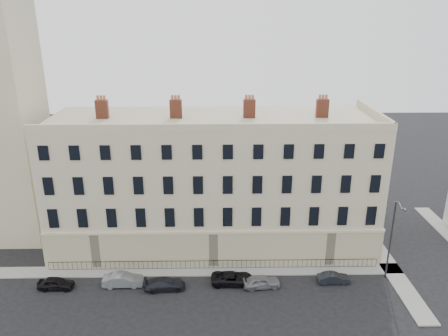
{
  "coord_description": "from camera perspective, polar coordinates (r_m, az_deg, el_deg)",
  "views": [
    {
      "loc": [
        -5.65,
        -34.84,
        26.15
      ],
      "look_at": [
        -4.8,
        10.0,
        9.85
      ],
      "focal_mm": 35.0,
      "sensor_mm": 36.0,
      "label": 1
    }
  ],
  "objects": [
    {
      "name": "streetlamp",
      "position": [
        47.2,
        21.06,
        -8.42
      ],
      "size": [
        0.47,
        1.85,
        8.6
      ],
      "rotation": [
        0.0,
        0.0,
        -0.17
      ],
      "color": "#313136",
      "rests_on": "ground"
    },
    {
      "name": "railings",
      "position": [
        47.69,
        -1.37,
        -12.49
      ],
      "size": [
        35.0,
        0.04,
        0.96
      ],
      "color": "black",
      "rests_on": "ground"
    },
    {
      "name": "terrace",
      "position": [
        50.39,
        -1.37,
        -1.75
      ],
      "size": [
        36.22,
        12.22,
        17.0
      ],
      "color": "beige",
      "rests_on": "ground"
    },
    {
      "name": "car_f",
      "position": [
        46.95,
        14.14,
        -13.77
      ],
      "size": [
        3.28,
        1.19,
        1.08
      ],
      "primitive_type": "imported",
      "rotation": [
        0.0,
        0.0,
        1.58
      ],
      "color": "black",
      "rests_on": "ground"
    },
    {
      "name": "car_e",
      "position": [
        45.09,
        4.92,
        -14.56
      ],
      "size": [
        3.89,
        1.92,
        1.28
      ],
      "primitive_type": "imported",
      "rotation": [
        0.0,
        0.0,
        1.68
      ],
      "color": "slate",
      "rests_on": "ground"
    },
    {
      "name": "car_d",
      "position": [
        45.45,
        1.16,
        -14.22
      ],
      "size": [
        4.42,
        2.11,
        1.22
      ],
      "primitive_type": "imported",
      "rotation": [
        0.0,
        0.0,
        1.55
      ],
      "color": "black",
      "rests_on": "ground"
    },
    {
      "name": "car_b",
      "position": [
        46.26,
        -13.05,
        -14.05
      ],
      "size": [
        4.07,
        1.55,
        1.33
      ],
      "primitive_type": "imported",
      "rotation": [
        0.0,
        0.0,
        1.61
      ],
      "color": "slate",
      "rests_on": "ground"
    },
    {
      "name": "pavement_terrace",
      "position": [
        47.82,
        -6.3,
        -13.22
      ],
      "size": [
        48.0,
        2.0,
        0.12
      ],
      "primitive_type": "cube",
      "color": "gray",
      "rests_on": "ground"
    },
    {
      "name": "ground",
      "position": [
        43.93,
        6.81,
        -16.72
      ],
      "size": [
        160.0,
        160.0,
        0.0
      ],
      "primitive_type": "plane",
      "color": "black",
      "rests_on": "ground"
    },
    {
      "name": "car_a",
      "position": [
        47.77,
        -21.1,
        -13.87
      ],
      "size": [
        3.54,
        1.47,
        1.2
      ],
      "primitive_type": "imported",
      "rotation": [
        0.0,
        0.0,
        1.56
      ],
      "color": "black",
      "rests_on": "ground"
    },
    {
      "name": "pavement_east_return",
      "position": [
        53.51,
        19.81,
        -10.51
      ],
      "size": [
        2.0,
        24.0,
        0.12
      ],
      "primitive_type": "cube",
      "color": "gray",
      "rests_on": "ground"
    },
    {
      "name": "car_c",
      "position": [
        45.08,
        -7.76,
        -14.76
      ],
      "size": [
        4.23,
        2.04,
        1.19
      ],
      "primitive_type": "imported",
      "rotation": [
        0.0,
        0.0,
        1.67
      ],
      "color": "black",
      "rests_on": "ground"
    }
  ]
}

